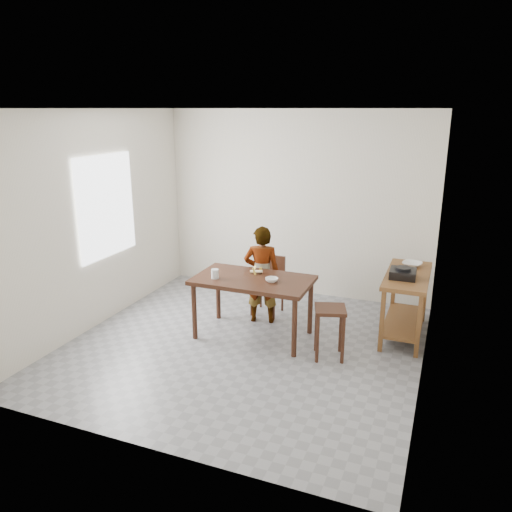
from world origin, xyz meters
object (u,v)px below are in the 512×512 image
at_px(child, 262,275).
at_px(dining_chair, 267,286).
at_px(stool, 329,332).
at_px(dining_table, 253,307).
at_px(prep_counter, 405,305).

relative_size(child, dining_chair, 1.64).
relative_size(child, stool, 2.16).
distance_m(dining_table, child, 0.54).
relative_size(dining_chair, stool, 1.32).
relative_size(prep_counter, stool, 2.02).
relative_size(dining_table, dining_chair, 1.79).
bearing_deg(prep_counter, stool, -129.01).
distance_m(dining_table, prep_counter, 1.86).
height_order(dining_table, prep_counter, prep_counter).
distance_m(prep_counter, dining_chair, 1.81).
bearing_deg(stool, prep_counter, 50.99).
distance_m(dining_table, stool, 1.02).
bearing_deg(stool, dining_chair, 139.55).
xyz_separation_m(dining_table, child, (-0.06, 0.46, 0.27)).
xyz_separation_m(dining_table, prep_counter, (1.72, 0.70, 0.03)).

